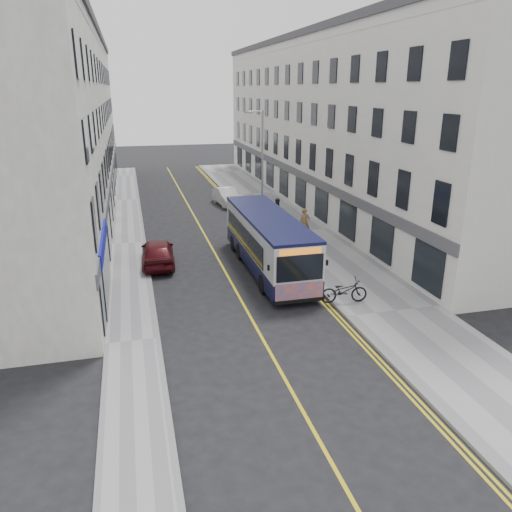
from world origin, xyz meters
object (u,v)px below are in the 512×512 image
bicycle (344,291)px  car_maroon (158,252)px  streetlamp (261,165)px  city_bus (268,240)px  pedestrian_far (278,211)px  car_white (227,197)px  pedestrian_near (305,223)px

bicycle → car_maroon: (-7.80, 7.57, 0.06)m
streetlamp → car_maroon: streetlamp is taller
city_bus → bicycle: size_ratio=4.88×
bicycle → pedestrian_far: (1.05, 13.97, 0.37)m
pedestrian_far → car_maroon: (-8.85, -6.40, -0.30)m
city_bus → car_white: size_ratio=2.43×
bicycle → car_white: size_ratio=0.50×
city_bus → pedestrian_far: city_bus is taller
streetlamp → bicycle: streetlamp is taller
streetlamp → car_white: size_ratio=1.86×
bicycle → pedestrian_near: (1.75, 10.27, 0.39)m
car_white → bicycle: bearing=-92.8°
streetlamp → city_bus: bearing=-102.4°
bicycle → car_white: bearing=10.0°
city_bus → pedestrian_far: 9.27m
city_bus → pedestrian_far: (3.16, 8.69, -0.61)m
bicycle → pedestrian_near: size_ratio=1.12×
car_maroon → city_bus: bearing=160.8°
streetlamp → pedestrian_near: size_ratio=4.18×
bicycle → pedestrian_far: pedestrian_far is taller
pedestrian_near → car_maroon: bearing=-155.6°
car_white → streetlamp: bearing=-88.8°
bicycle → car_maroon: 10.87m
pedestrian_near → pedestrian_far: 3.76m
bicycle → car_maroon: bearing=52.7°
streetlamp → pedestrian_near: bearing=-61.0°
car_maroon → bicycle: bearing=138.5°
car_white → pedestrian_near: bearing=-81.2°
pedestrian_far → streetlamp: bearing=173.8°
pedestrian_far → bicycle: bearing=-106.1°
city_bus → bicycle: bearing=-68.2°
car_white → car_maroon: (-6.60, -13.85, 0.04)m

